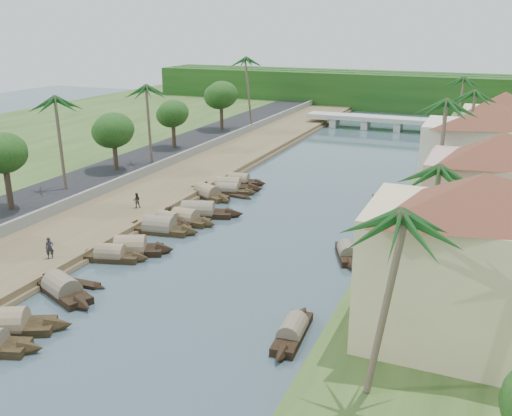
% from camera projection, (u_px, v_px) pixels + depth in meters
% --- Properties ---
extents(ground, '(220.00, 220.00, 0.00)m').
position_uv_depth(ground, '(196.00, 290.00, 42.56)').
color(ground, '#394C56').
rests_on(ground, ground).
extents(left_bank, '(10.00, 180.00, 0.80)m').
position_uv_depth(left_bank, '(156.00, 191.00, 65.85)').
color(left_bank, brown).
rests_on(left_bank, ground).
extents(right_bank, '(16.00, 180.00, 1.20)m').
position_uv_depth(right_bank, '(479.00, 230.00, 52.92)').
color(right_bank, '#2C471C').
rests_on(right_bank, ground).
extents(road, '(8.00, 180.00, 1.40)m').
position_uv_depth(road, '(96.00, 181.00, 68.88)').
color(road, black).
rests_on(road, ground).
extents(retaining_wall, '(0.40, 180.00, 1.10)m').
position_uv_depth(retaining_wall, '(125.00, 180.00, 67.10)').
color(retaining_wall, gray).
rests_on(retaining_wall, left_bank).
extents(treeline, '(120.00, 14.00, 8.00)m').
position_uv_depth(treeline, '(407.00, 92.00, 128.95)').
color(treeline, '#153D10').
rests_on(treeline, ground).
extents(bridge, '(28.00, 4.00, 2.40)m').
position_uv_depth(bridge, '(382.00, 120.00, 105.12)').
color(bridge, '#AFB0A5').
rests_on(bridge, ground).
extents(building_near, '(14.85, 14.85, 10.20)m').
position_uv_depth(building_near, '(474.00, 260.00, 31.84)').
color(building_near, beige).
rests_on(building_near, right_bank).
extents(building_mid, '(14.11, 14.11, 9.70)m').
position_uv_depth(building_mid, '(497.00, 191.00, 45.57)').
color(building_mid, '#D09A93').
rests_on(building_mid, right_bank).
extents(building_far, '(15.59, 15.59, 10.20)m').
position_uv_depth(building_far, '(489.00, 152.00, 58.13)').
color(building_far, white).
rests_on(building_far, right_bank).
extents(building_distant, '(12.62, 12.62, 9.20)m').
position_uv_depth(building_distant, '(501.00, 126.00, 75.45)').
color(building_distant, beige).
rests_on(building_distant, right_bank).
extents(sampan_2, '(9.06, 5.79, 2.40)m').
position_uv_depth(sampan_2, '(2.00, 326.00, 36.70)').
color(sampan_2, black).
rests_on(sampan_2, ground).
extents(sampan_3, '(8.24, 4.84, 2.22)m').
position_uv_depth(sampan_3, '(62.00, 289.00, 41.70)').
color(sampan_3, black).
rests_on(sampan_3, ground).
extents(sampan_4, '(7.02, 3.29, 1.99)m').
position_uv_depth(sampan_4, '(111.00, 255.00, 47.75)').
color(sampan_4, black).
rests_on(sampan_4, ground).
extents(sampan_5, '(7.74, 4.90, 2.42)m').
position_uv_depth(sampan_5, '(131.00, 249.00, 49.08)').
color(sampan_5, black).
rests_on(sampan_5, ground).
extents(sampan_6, '(8.28, 3.05, 2.39)m').
position_uv_depth(sampan_6, '(160.00, 228.00, 54.06)').
color(sampan_6, black).
rests_on(sampan_6, ground).
extents(sampan_7, '(6.66, 2.56, 1.80)m').
position_uv_depth(sampan_7, '(168.00, 220.00, 56.23)').
color(sampan_7, black).
rests_on(sampan_7, ground).
extents(sampan_8, '(7.04, 2.03, 2.18)m').
position_uv_depth(sampan_8, '(185.00, 219.00, 56.51)').
color(sampan_8, black).
rests_on(sampan_8, ground).
extents(sampan_9, '(9.76, 4.89, 2.41)m').
position_uv_depth(sampan_9, '(198.00, 212.00, 58.52)').
color(sampan_9, black).
rests_on(sampan_9, ground).
extents(sampan_10, '(8.03, 4.51, 2.20)m').
position_uv_depth(sampan_10, '(207.00, 194.00, 64.83)').
color(sampan_10, black).
rests_on(sampan_10, ground).
extents(sampan_11, '(8.75, 4.03, 2.43)m').
position_uv_depth(sampan_11, '(228.00, 187.00, 67.48)').
color(sampan_11, black).
rests_on(sampan_11, ground).
extents(sampan_12, '(7.36, 2.93, 1.79)m').
position_uv_depth(sampan_12, '(227.00, 191.00, 66.14)').
color(sampan_12, black).
rests_on(sampan_12, ground).
extents(sampan_13, '(7.29, 2.35, 2.00)m').
position_uv_depth(sampan_13, '(239.00, 181.00, 70.07)').
color(sampan_13, black).
rests_on(sampan_13, ground).
extents(sampan_14, '(1.84, 7.30, 1.81)m').
position_uv_depth(sampan_14, '(292.00, 332.00, 36.03)').
color(sampan_14, black).
rests_on(sampan_14, ground).
extents(sampan_15, '(3.62, 6.41, 1.78)m').
position_uv_depth(sampan_15, '(347.00, 253.00, 48.27)').
color(sampan_15, black).
rests_on(sampan_15, ground).
extents(sampan_16, '(4.16, 9.62, 2.30)m').
position_uv_depth(sampan_16, '(383.00, 205.00, 61.00)').
color(sampan_16, black).
rests_on(sampan_16, ground).
extents(canoe_1, '(5.26, 1.05, 0.85)m').
position_uv_depth(canoe_1, '(77.00, 283.00, 43.42)').
color(canoe_1, black).
rests_on(canoe_1, ground).
extents(canoe_2, '(5.24, 1.59, 0.75)m').
position_uv_depth(canoe_2, '(233.00, 195.00, 65.32)').
color(canoe_2, black).
rests_on(canoe_2, ground).
extents(palm_0, '(3.20, 3.20, 11.17)m').
position_uv_depth(palm_0, '(384.00, 217.00, 25.87)').
color(palm_0, brown).
rests_on(palm_0, ground).
extents(palm_1, '(3.20, 3.20, 9.88)m').
position_uv_depth(palm_1, '(439.00, 171.00, 38.95)').
color(palm_1, brown).
rests_on(palm_1, ground).
extents(palm_2, '(3.20, 3.20, 12.75)m').
position_uv_depth(palm_2, '(446.00, 105.00, 50.09)').
color(palm_2, brown).
rests_on(palm_2, ground).
extents(palm_3, '(3.20, 3.20, 11.74)m').
position_uv_depth(palm_3, '(469.00, 94.00, 65.46)').
color(palm_3, brown).
rests_on(palm_3, ground).
extents(palm_5, '(3.20, 3.20, 11.50)m').
position_uv_depth(palm_5, '(56.00, 101.00, 60.29)').
color(palm_5, brown).
rests_on(palm_5, ground).
extents(palm_6, '(3.20, 3.20, 11.38)m').
position_uv_depth(palm_6, '(147.00, 89.00, 72.18)').
color(palm_6, brown).
rests_on(palm_6, ground).
extents(palm_7, '(3.20, 3.20, 11.61)m').
position_uv_depth(palm_7, '(462.00, 80.00, 82.50)').
color(palm_7, brown).
rests_on(palm_7, ground).
extents(palm_8, '(3.20, 3.20, 13.26)m').
position_uv_depth(palm_8, '(250.00, 60.00, 96.97)').
color(palm_8, brown).
rests_on(palm_8, ground).
extents(tree_2, '(4.47, 4.47, 7.49)m').
position_uv_depth(tree_2, '(4.00, 154.00, 54.69)').
color(tree_2, '#493829').
rests_on(tree_2, ground).
extents(tree_3, '(4.94, 4.94, 6.95)m').
position_uv_depth(tree_3, '(113.00, 131.00, 70.05)').
color(tree_3, '#493829').
rests_on(tree_3, ground).
extents(tree_4, '(4.42, 4.42, 6.79)m').
position_uv_depth(tree_4, '(173.00, 114.00, 82.48)').
color(tree_4, '#493829').
rests_on(tree_4, ground).
extents(tree_5, '(5.30, 5.30, 8.02)m').
position_uv_depth(tree_5, '(221.00, 96.00, 96.18)').
color(tree_5, '#493829').
rests_on(tree_5, ground).
extents(person_near, '(0.77, 0.76, 1.79)m').
position_uv_depth(person_near, '(50.00, 248.00, 45.93)').
color(person_near, black).
rests_on(person_near, left_bank).
extents(person_far, '(0.97, 0.93, 1.59)m').
position_uv_depth(person_far, '(137.00, 200.00, 58.56)').
color(person_far, '#352F25').
rests_on(person_far, left_bank).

